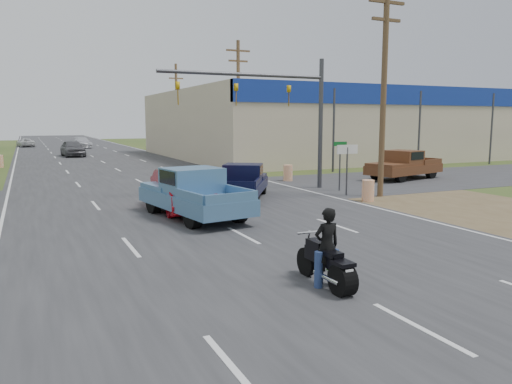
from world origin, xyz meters
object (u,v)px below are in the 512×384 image
motorcycle (328,266)px  distant_car_silver (82,143)px  rider (327,250)px  distant_car_grey (73,148)px  navy_pickup (243,181)px  brown_pickup (403,165)px  red_convertible (181,191)px  distant_car_white (25,143)px  blue_pickup (192,192)px

motorcycle → distant_car_silver: distant_car_silver is taller
rider → distant_car_grey: 46.10m
rider → navy_pickup: size_ratio=0.33×
distant_car_silver → brown_pickup: bearing=-77.5°
navy_pickup → distant_car_silver: 50.34m
red_convertible → brown_pickup: bearing=21.0°
navy_pickup → brown_pickup: size_ratio=0.88×
motorcycle → distant_car_grey: size_ratio=0.44×
motorcycle → distant_car_silver: bearing=89.0°
distant_car_silver → distant_car_white: 9.36m
blue_pickup → distant_car_silver: 53.95m
red_convertible → navy_pickup: (3.68, 2.12, -0.00)m
brown_pickup → distant_car_silver: (-14.70, 47.46, -0.20)m
distant_car_white → motorcycle: bearing=85.0°
navy_pickup → distant_car_grey: bearing=130.4°
motorcycle → distant_car_white: (-5.97, 69.32, 0.08)m
red_convertible → blue_pickup: 1.54m
rider → distant_car_white: size_ratio=0.41×
red_convertible → distant_car_grey: 35.46m
motorcycle → distant_car_grey: 46.16m
red_convertible → distant_car_silver: bearing=92.5°
motorcycle → navy_pickup: bearing=74.8°
navy_pickup → distant_car_white: bearing=131.3°
distant_car_silver → distant_car_white: bearing=133.6°
motorcycle → distant_car_white: distant_car_white is taller
rider → navy_pickup: (3.46, 12.76, -0.02)m
rider → brown_pickup: (15.72, 15.58, 0.08)m
rider → distant_car_silver: bearing=-91.0°
red_convertible → blue_pickup: size_ratio=0.84×
brown_pickup → distant_car_white: (-21.69, 53.68, -0.35)m
brown_pickup → red_convertible: bearing=92.3°
motorcycle → distant_car_silver: (1.03, 63.10, 0.23)m
navy_pickup → motorcycle: bearing=-73.3°
red_convertible → motorcycle: 10.71m
blue_pickup → distant_car_grey: size_ratio=1.20×
distant_car_grey → distant_car_white: 23.61m
rider → navy_pickup: rider is taller
red_convertible → navy_pickup: bearing=33.7°
motorcycle → brown_pickup: bearing=44.8°
motorcycle → blue_pickup: 9.18m
red_convertible → distant_car_silver: red_convertible is taller
navy_pickup → red_convertible: bearing=-118.2°
blue_pickup → rider: bearing=-97.5°
brown_pickup → distant_car_white: bearing=7.1°
motorcycle → brown_pickup: size_ratio=0.37×
distant_car_white → rider: bearing=85.0°
motorcycle → brown_pickup: brown_pickup is taller
navy_pickup → distant_car_white: navy_pickup is taller
navy_pickup → distant_car_grey: distant_car_grey is taller
rider → blue_pickup: 9.11m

